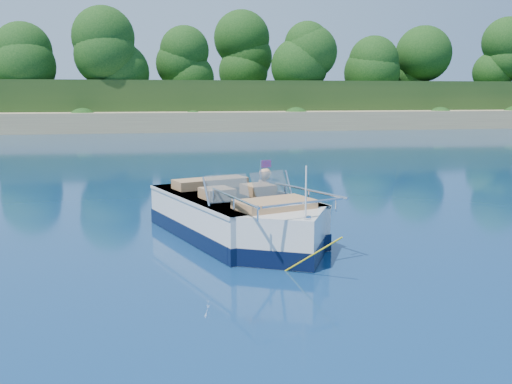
% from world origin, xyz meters
% --- Properties ---
extents(ground, '(160.00, 160.00, 0.00)m').
position_xyz_m(ground, '(0.00, 0.00, 0.00)').
color(ground, '#0B284D').
rests_on(ground, ground).
extents(shoreline, '(170.00, 59.00, 6.00)m').
position_xyz_m(shoreline, '(0.00, 63.77, 0.98)').
color(shoreline, '#9B7F5A').
rests_on(shoreline, ground).
extents(treeline, '(150.00, 7.12, 8.19)m').
position_xyz_m(treeline, '(0.04, 41.01, 5.55)').
color(treeline, black).
rests_on(treeline, ground).
extents(motorboat, '(3.29, 5.72, 1.98)m').
position_xyz_m(motorboat, '(-0.70, 1.56, 0.38)').
color(motorboat, silver).
rests_on(motorboat, ground).
extents(tow_tube, '(1.77, 1.77, 0.36)m').
position_xyz_m(tow_tube, '(0.29, 3.96, 0.09)').
color(tow_tube, yellow).
rests_on(tow_tube, ground).
extents(boy, '(0.67, 0.95, 1.71)m').
position_xyz_m(boy, '(0.23, 3.88, 0.00)').
color(boy, tan).
rests_on(boy, ground).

